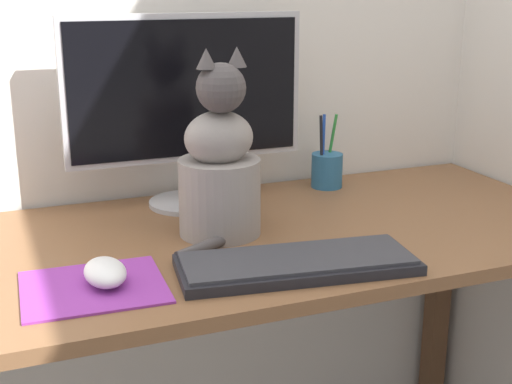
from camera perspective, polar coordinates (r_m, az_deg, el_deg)
The scene contains 7 objects.
desk at distance 1.41m, azimuth -1.21°, elevation -7.40°, with size 1.44×0.63×0.75m.
monitor at distance 1.50m, azimuth -5.65°, elevation 7.28°, with size 0.51×0.17×0.41m.
keyboard at distance 1.20m, azimuth 3.30°, elevation -5.73°, with size 0.42×0.21×0.02m.
mousepad_left at distance 1.17m, azimuth -12.88°, elevation -7.43°, with size 0.23×0.21×0.00m.
computer_mouse_left at distance 1.16m, azimuth -11.98°, elevation -6.30°, with size 0.07×0.11×0.04m.
cat at distance 1.34m, azimuth -2.93°, elevation 1.97°, with size 0.21×0.22×0.35m.
pen_cup at distance 1.68m, azimuth 5.69°, elevation 1.82°, with size 0.07×0.07×0.17m.
Camera 1 is at (-0.45, -1.21, 1.22)m, focal length 50.00 mm.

